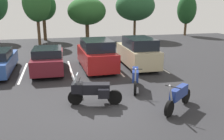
# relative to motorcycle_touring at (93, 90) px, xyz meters

# --- Properties ---
(ground) EXTENTS (44.00, 44.00, 0.10)m
(ground) POSITION_rel_motorcycle_touring_xyz_m (0.30, -0.36, -0.68)
(ground) COLOR #262628
(motorcycle_touring) EXTENTS (2.21, 1.06, 1.33)m
(motorcycle_touring) POSITION_rel_motorcycle_touring_xyz_m (0.00, 0.00, 0.00)
(motorcycle_touring) COLOR black
(motorcycle_touring) RESTS_ON ground
(motorcycle_second) EXTENTS (1.84, 1.46, 1.25)m
(motorcycle_second) POSITION_rel_motorcycle_touring_xyz_m (3.16, -1.30, -0.08)
(motorcycle_second) COLOR black
(motorcycle_second) RESTS_ON ground
(motorcycle_third) EXTENTS (0.93, 2.18, 1.29)m
(motorcycle_third) POSITION_rel_motorcycle_touring_xyz_m (2.31, 1.37, -0.03)
(motorcycle_third) COLOR black
(motorcycle_third) RESTS_ON ground
(parking_stripes) EXTENTS (14.51, 4.82, 0.01)m
(parking_stripes) POSITION_rel_motorcycle_touring_xyz_m (-1.91, 5.87, -0.63)
(parking_stripes) COLOR silver
(parking_stripes) RESTS_ON ground
(car_maroon) EXTENTS (1.94, 4.58, 1.54)m
(car_maroon) POSITION_rel_motorcycle_touring_xyz_m (-1.81, 5.75, 0.13)
(car_maroon) COLOR maroon
(car_maroon) RESTS_ON ground
(car_red) EXTENTS (1.97, 4.53, 1.92)m
(car_red) POSITION_rel_motorcycle_touring_xyz_m (1.18, 5.62, 0.30)
(car_red) COLOR maroon
(car_red) RESTS_ON ground
(car_champagne) EXTENTS (1.88, 4.58, 1.98)m
(car_champagne) POSITION_rel_motorcycle_touring_xyz_m (3.93, 5.51, 0.34)
(car_champagne) COLOR #C1B289
(car_champagne) RESTS_ON ground
(tree_left) EXTENTS (4.67, 4.67, 5.59)m
(tree_left) POSITION_rel_motorcycle_touring_xyz_m (8.26, 18.66, 3.25)
(tree_left) COLOR #4C3823
(tree_left) RESTS_ON ground
(tree_far_right) EXTENTS (2.90, 2.90, 5.46)m
(tree_far_right) POSITION_rel_motorcycle_touring_xyz_m (-2.32, 20.00, 3.21)
(tree_far_right) COLOR #4C3823
(tree_far_right) RESTS_ON ground
(tree_center_left) EXTENTS (2.80, 2.80, 6.17)m
(tree_center_left) POSITION_rel_motorcycle_touring_xyz_m (-2.82, 16.72, 3.60)
(tree_center_left) COLOR #4C3823
(tree_center_left) RESTS_ON ground
(tree_center_right) EXTENTS (2.49, 2.49, 5.35)m
(tree_center_right) POSITION_rel_motorcycle_touring_xyz_m (16.08, 20.24, 2.80)
(tree_center_right) COLOR #4C3823
(tree_center_right) RESTS_ON ground
(tree_rear) EXTENTS (4.41, 4.41, 4.88)m
(tree_rear) POSITION_rel_motorcycle_touring_xyz_m (2.52, 18.99, 2.68)
(tree_rear) COLOR #4C3823
(tree_rear) RESTS_ON ground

